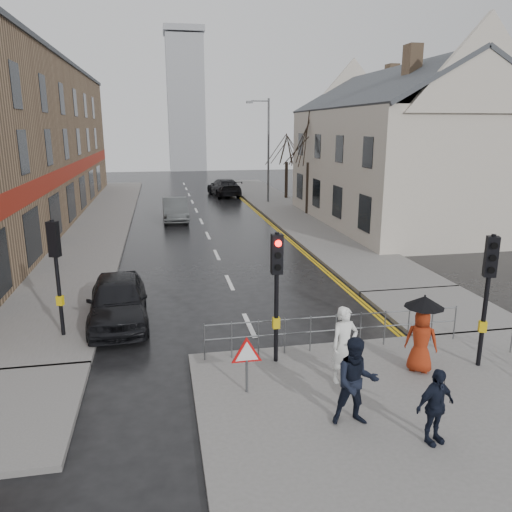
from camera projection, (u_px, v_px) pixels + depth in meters
name	position (u px, v px, depth m)	size (l,w,h in m)	color
ground	(270.00, 370.00, 12.71)	(120.00, 120.00, 0.00)	black
near_pavement	(455.00, 435.00, 9.91)	(10.00, 9.00, 0.14)	#605E5B
left_pavement	(102.00, 218.00, 33.38)	(4.00, 44.00, 0.14)	#605E5B
right_pavement	(283.00, 208.00, 37.64)	(4.00, 40.00, 0.14)	#605E5B
pavement_bridge_right	(440.00, 309.00, 16.73)	(4.00, 4.20, 0.14)	#605E5B
building_right_cream	(397.00, 147.00, 30.81)	(9.00, 16.40, 10.10)	beige
church_tower	(186.00, 105.00, 69.67)	(5.00, 5.00, 18.00)	#94979C
traffic_signal_near_left	(277.00, 275.00, 12.32)	(0.28, 0.27, 3.40)	black
traffic_signal_near_right	(489.00, 278.00, 12.09)	(0.34, 0.33, 3.40)	black
traffic_signal_far_left	(56.00, 258.00, 13.95)	(0.34, 0.33, 3.40)	black
guard_railing_front	(336.00, 324.00, 13.42)	(7.14, 0.04, 1.00)	#595B5E
warning_sign	(247.00, 356.00, 11.16)	(0.80, 0.07, 1.35)	#595B5E
street_lamp	(266.00, 144.00, 39.21)	(1.83, 0.25, 8.00)	#595B5E
tree_near	(309.00, 140.00, 33.70)	(2.40, 2.40, 6.58)	black
tree_far	(287.00, 146.00, 41.58)	(2.40, 2.40, 5.64)	black
pedestrian_a	(344.00, 345.00, 11.65)	(0.68, 0.44, 1.85)	white
pedestrian_b	(356.00, 382.00, 9.95)	(0.90, 0.70, 1.86)	black
pedestrian_with_umbrella	(422.00, 330.00, 12.11)	(0.96, 0.96, 1.95)	maroon
pedestrian_d	(435.00, 406.00, 9.40)	(0.89, 0.37, 1.52)	black
car_parked	(118.00, 300.00, 15.60)	(1.78, 4.43, 1.51)	black
car_mid	(175.00, 210.00, 32.73)	(1.57, 4.51, 1.49)	#3E4243
car_far	(224.00, 187.00, 44.58)	(2.16, 5.31, 1.54)	black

